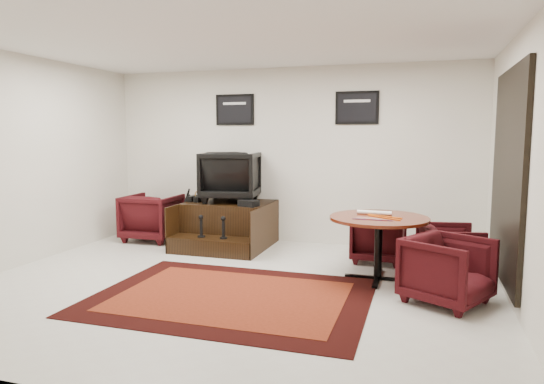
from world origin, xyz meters
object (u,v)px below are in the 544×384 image
Objects in this scene: shine_podium at (228,226)px; meeting_table at (379,224)px; table_chair_window at (450,248)px; table_chair_corner at (448,267)px; shine_chair at (231,174)px; table_chair_back at (379,236)px; armchair_side at (152,215)px.

meeting_table is at bearing -25.19° from shine_podium.
table_chair_window reaches higher than shine_podium.
table_chair_window is at bearing 25.59° from table_chair_corner.
table_chair_corner is (0.76, -0.63, -0.29)m from meeting_table.
shine_chair is 3.46m from table_chair_window.
table_chair_back is (-0.07, 0.86, -0.32)m from meeting_table.
table_chair_back is (2.36, -0.41, -0.77)m from shine_chair.
table_chair_corner reaches higher than table_chair_window.
shine_podium is at bearing 154.81° from meeting_table.
shine_podium is 1.77× the size of table_chair_corner.
shine_podium is 2.37m from table_chair_back.
armchair_side is 1.10× the size of table_chair_corner.
shine_chair is at bearing 64.07° from table_chair_window.
meeting_table reaches higher than shine_podium.
table_chair_window is 0.92× the size of table_chair_corner.
shine_podium is 1.94× the size of table_chair_back.
shine_chair is 1.25× the size of table_chair_back.
table_chair_window is (0.83, 0.40, -0.32)m from meeting_table.
meeting_table is 0.93m from table_chair_back.
armchair_side is at bearing -1.22° from table_chair_back.
shine_chair is 1.04× the size of armchair_side.
shine_chair is 1.25× the size of table_chair_window.
shine_chair is at bearing -6.92° from table_chair_back.
table_chair_window is (3.25, -0.88, -0.77)m from shine_chair.
armchair_side is 3.95m from meeting_table.
table_chair_window is at bearing 169.46° from armchair_side.
table_chair_window is at bearing 25.60° from meeting_table.
shine_chair reaches higher than shine_podium.
table_chair_corner is (4.53, -1.77, -0.04)m from armchair_side.
table_chair_back is 1.71m from table_chair_corner.
shine_chair is 2.78m from meeting_table.
table_chair_corner is at bearing -29.11° from shine_podium.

